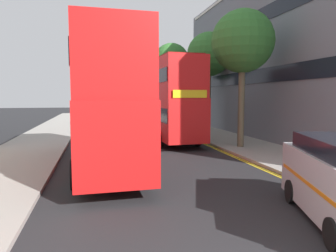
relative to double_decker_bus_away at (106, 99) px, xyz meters
The scene contains 11 objects.
sidewalk_right 10.38m from the double_decker_bus_away, 28.18° to the left, with size 4.00×80.00×0.14m, color #9E9991.
sidewalk_left 6.98m from the double_decker_bus_away, 131.96° to the left, with size 4.00×80.00×0.14m, color #9E9991.
kerb_line_outer 7.81m from the double_decker_bus_away, 22.03° to the left, with size 0.10×56.00×0.01m, color yellow.
kerb_line_inner 7.67m from the double_decker_bus_away, 22.51° to the left, with size 0.10×56.00×0.01m, color yellow.
double_decker_bus_away is the anchor object (origin of this frame).
double_decker_bus_oncoming 9.12m from the double_decker_bus_away, 60.47° to the left, with size 3.10×10.89×5.64m.
street_tree_near 15.79m from the double_decker_bus_away, 52.28° to the left, with size 3.85×3.85×8.63m.
street_tree_mid 9.20m from the double_decker_bus_away, 20.49° to the left, with size 3.68×3.68×8.08m.
street_tree_far 21.11m from the double_decker_bus_away, 68.10° to the left, with size 3.94×3.94×8.77m.
street_tree_distant 27.63m from the double_decker_bus_away, 68.58° to the left, with size 4.18×4.18×8.26m.
townhouse_terrace_right 17.49m from the double_decker_bus_away, 23.76° to the left, with size 10.08×28.00×12.04m.
Camera 1 is at (-2.75, -2.86, 3.15)m, focal length 33.36 mm.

